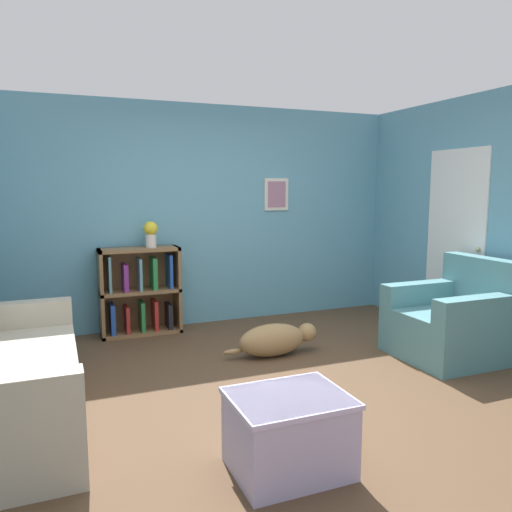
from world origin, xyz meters
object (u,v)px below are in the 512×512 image
(bookshelf, at_px, (140,292))
(recliner_chair, at_px, (454,322))
(vase, at_px, (151,233))
(dog, at_px, (275,339))
(couch, at_px, (1,382))
(coffee_table, at_px, (289,431))

(bookshelf, relative_size, recliner_chair, 1.00)
(recliner_chair, relative_size, vase, 3.38)
(bookshelf, relative_size, dog, 1.01)
(couch, xyz_separation_m, vase, (1.38, 1.89, 0.82))
(bookshelf, height_order, dog, bookshelf)
(coffee_table, xyz_separation_m, vase, (-0.21, 3.11, 0.89))
(coffee_table, bearing_deg, recliner_chair, 26.78)
(recliner_chair, height_order, dog, recliner_chair)
(dog, relative_size, vase, 3.33)
(bookshelf, bearing_deg, coffee_table, -83.83)
(bookshelf, height_order, recliner_chair, bookshelf)
(couch, height_order, recliner_chair, recliner_chair)
(couch, xyz_separation_m, bookshelf, (1.25, 1.91, 0.15))
(recliner_chair, bearing_deg, coffee_table, -153.22)
(vase, bearing_deg, couch, -126.12)
(recliner_chair, bearing_deg, vase, 143.12)
(bookshelf, bearing_deg, couch, -123.12)
(couch, relative_size, recliner_chair, 2.06)
(dog, bearing_deg, vase, 127.22)
(coffee_table, relative_size, vase, 2.31)
(bookshelf, xyz_separation_m, vase, (0.13, -0.02, 0.67))
(bookshelf, height_order, coffee_table, bookshelf)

